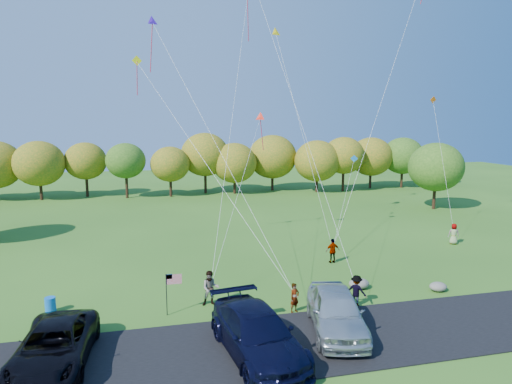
% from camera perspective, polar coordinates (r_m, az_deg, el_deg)
% --- Properties ---
extents(ground, '(140.00, 140.00, 0.00)m').
position_cam_1_polar(ground, '(25.52, 4.26, -14.02)').
color(ground, '#2F5D1A').
rests_on(ground, ground).
extents(asphalt_lane, '(44.00, 6.00, 0.06)m').
position_cam_1_polar(asphalt_lane, '(22.09, 7.58, -17.84)').
color(asphalt_lane, black).
rests_on(asphalt_lane, ground).
extents(treeline, '(76.65, 27.70, 8.43)m').
position_cam_1_polar(treeline, '(59.26, -7.87, 3.97)').
color(treeline, '#321D12').
rests_on(treeline, ground).
extents(minivan_dark, '(3.16, 6.23, 1.69)m').
position_cam_1_polar(minivan_dark, '(21.15, -23.94, -17.22)').
color(minivan_dark, black).
rests_on(minivan_dark, asphalt_lane).
extents(minivan_navy, '(3.62, 7.00, 1.94)m').
position_cam_1_polar(minivan_navy, '(20.19, 0.17, -17.30)').
color(minivan_navy, black).
rests_on(minivan_navy, asphalt_lane).
extents(minivan_silver, '(3.64, 6.27, 2.01)m').
position_cam_1_polar(minivan_silver, '(22.54, 9.99, -14.43)').
color(minivan_silver, '#B3BBBF').
rests_on(minivan_silver, asphalt_lane).
extents(flyer_a, '(0.68, 0.58, 1.57)m').
position_cam_1_polar(flyer_a, '(24.51, 4.84, -13.04)').
color(flyer_a, '#4C4C59').
rests_on(flyer_a, ground).
extents(flyer_b, '(1.00, 0.81, 1.93)m').
position_cam_1_polar(flyer_b, '(25.32, -5.70, -11.88)').
color(flyer_b, '#4C4C59').
rests_on(flyer_b, ground).
extents(flyer_c, '(1.23, 1.22, 1.71)m').
position_cam_1_polar(flyer_c, '(25.74, 12.44, -11.95)').
color(flyer_c, '#4C4C59').
rests_on(flyer_c, ground).
extents(flyer_d, '(1.02, 0.43, 1.74)m').
position_cam_1_polar(flyer_d, '(32.69, 9.57, -7.26)').
color(flyer_d, '#4C4C59').
rests_on(flyer_d, ground).
extents(flyer_e, '(0.97, 0.82, 1.69)m').
position_cam_1_polar(flyer_e, '(40.25, 23.48, -4.82)').
color(flyer_e, '#4C4C59').
rests_on(flyer_e, ground).
extents(park_bench, '(1.80, 0.89, 1.03)m').
position_cam_1_polar(park_bench, '(23.80, -22.24, -15.03)').
color(park_bench, black).
rests_on(park_bench, ground).
extents(trash_barrel, '(0.55, 0.55, 0.82)m').
position_cam_1_polar(trash_barrel, '(26.77, -24.31, -12.75)').
color(trash_barrel, blue).
rests_on(trash_barrel, ground).
extents(flag_assembly, '(0.82, 0.53, 2.21)m').
position_cam_1_polar(flag_assembly, '(24.20, -10.60, -11.30)').
color(flag_assembly, black).
rests_on(flag_assembly, ground).
extents(boulder_near, '(1.23, 0.97, 0.62)m').
position_cam_1_polar(boulder_near, '(28.39, 12.74, -11.11)').
color(boulder_near, '#9A9987').
rests_on(boulder_near, ground).
extents(boulder_far, '(1.03, 0.86, 0.54)m').
position_cam_1_polar(boulder_far, '(29.38, 21.80, -10.93)').
color(boulder_far, gray).
rests_on(boulder_far, ground).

